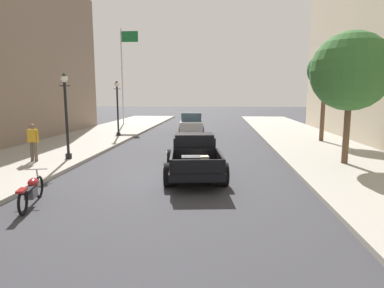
% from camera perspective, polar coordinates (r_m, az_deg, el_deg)
% --- Properties ---
extents(ground_plane, '(140.00, 140.00, 0.00)m').
position_cam_1_polar(ground_plane, '(12.43, -2.45, -5.63)').
color(ground_plane, '#333338').
extents(sidewalk_right, '(5.50, 64.00, 0.15)m').
position_cam_1_polar(sidewalk_right, '(13.58, 29.67, -5.22)').
color(sidewalk_right, '#9E998E').
rests_on(sidewalk_right, ground).
extents(hotrod_truck_black, '(2.54, 5.07, 1.58)m').
position_cam_1_polar(hotrod_truck_black, '(12.52, 0.37, -1.99)').
color(hotrod_truck_black, black).
rests_on(hotrod_truck_black, ground).
extents(motorcycle_parked, '(0.75, 2.07, 0.93)m').
position_cam_1_polar(motorcycle_parked, '(10.14, -26.22, -7.26)').
color(motorcycle_parked, black).
rests_on(motorcycle_parked, ground).
extents(car_background_silver, '(2.11, 4.42, 1.65)m').
position_cam_1_polar(car_background_silver, '(25.83, -0.09, 3.56)').
color(car_background_silver, '#B7B7BC').
rests_on(car_background_silver, ground).
extents(pedestrian_sidewalk_left, '(0.53, 0.22, 1.65)m').
position_cam_1_polar(pedestrian_sidewalk_left, '(15.85, -25.98, 0.60)').
color(pedestrian_sidewalk_left, brown).
rests_on(pedestrian_sidewalk_left, sidewalk_left).
extents(street_lamp_near, '(0.50, 0.32, 3.85)m').
position_cam_1_polar(street_lamp_near, '(15.76, -21.12, 5.61)').
color(street_lamp_near, black).
rests_on(street_lamp_near, sidewalk_left).
extents(street_lamp_far, '(0.50, 0.32, 3.85)m').
position_cam_1_polar(street_lamp_far, '(23.64, -12.86, 6.80)').
color(street_lamp_far, black).
rests_on(street_lamp_far, sidewalk_left).
extents(flagpole, '(1.74, 0.16, 9.16)m').
position_cam_1_polar(flagpole, '(33.09, -11.76, 13.18)').
color(flagpole, '#B2B2B7').
rests_on(flagpole, sidewalk_left).
extents(street_tree_nearest, '(3.25, 3.25, 5.48)m').
position_cam_1_polar(street_tree_nearest, '(15.23, 25.95, 11.28)').
color(street_tree_nearest, brown).
rests_on(street_tree_nearest, sidewalk_right).
extents(street_tree_second, '(2.15, 2.15, 5.47)m').
position_cam_1_polar(street_tree_second, '(22.07, 22.21, 11.72)').
color(street_tree_second, brown).
rests_on(street_tree_second, sidewalk_right).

